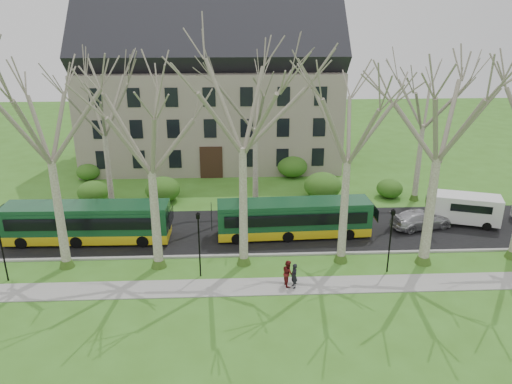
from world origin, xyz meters
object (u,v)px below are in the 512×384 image
bus_lead (88,222)px  sedan (421,219)px  bus_follow (294,218)px  pedestrian_a (294,276)px  van_a (463,209)px  pedestrian_b (288,273)px

bus_lead → sedan: 24.86m
bus_follow → pedestrian_a: bearing=-98.6°
bus_follow → sedan: bus_follow is taller
van_a → pedestrian_b: 16.83m
bus_follow → van_a: bus_follow is taller
pedestrian_a → bus_lead: bearing=-132.8°
sedan → pedestrian_b: (-11.07, -7.85, 0.14)m
sedan → pedestrian_b: pedestrian_b is taller
sedan → van_a: bearing=-93.3°
van_a → pedestrian_b: size_ratio=3.24×
bus_follow → pedestrian_a: (-0.80, -7.21, -0.61)m
bus_follow → pedestrian_a: 7.28m
bus_follow → pedestrian_a: bus_follow is taller
pedestrian_b → pedestrian_a: bearing=-139.1°
bus_lead → pedestrian_b: bearing=-25.0°
bus_follow → sedan: (9.92, 0.92, -0.70)m
van_a → pedestrian_a: (-14.19, -8.76, -0.39)m
van_a → pedestrian_b: bearing=-131.9°
bus_lead → bus_follow: bus_lead is taller
bus_follow → pedestrian_b: bus_follow is taller
sedan → bus_follow: bearing=81.6°
sedan → van_a: van_a is taller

